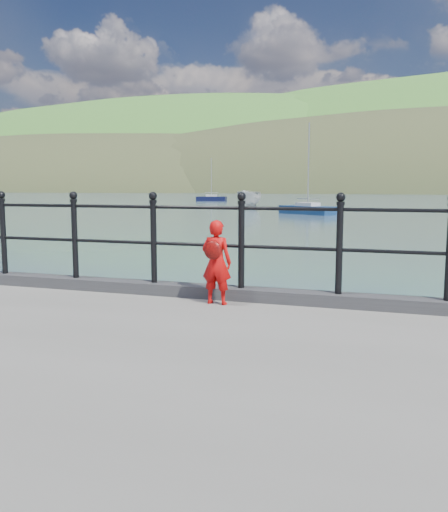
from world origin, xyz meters
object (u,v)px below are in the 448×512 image
(sailboat_port, at_px, (308,210))
(sailboat_left, at_px, (211,199))
(railing, at_px, (196,233))
(launch_white, at_px, (250,199))
(child, at_px, (216,262))

(sailboat_port, height_order, sailboat_left, sailboat_port)
(railing, height_order, sailboat_left, sailboat_left)
(sailboat_left, bearing_deg, launch_white, -69.19)
(launch_white, xyz_separation_m, sailboat_port, (7.68, -9.20, -0.64))
(launch_white, height_order, sailboat_left, sailboat_left)
(railing, xyz_separation_m, launch_white, (-12.92, 48.73, -0.84))
(railing, bearing_deg, child, -41.57)
(sailboat_left, bearing_deg, child, -77.23)
(sailboat_left, bearing_deg, railing, -77.41)
(sailboat_port, bearing_deg, launch_white, 163.66)
(child, distance_m, sailboat_left, 79.12)
(railing, distance_m, sailboat_port, 39.91)
(railing, bearing_deg, sailboat_port, 97.56)
(railing, relative_size, sailboat_port, 2.32)
(launch_white, bearing_deg, railing, -72.87)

